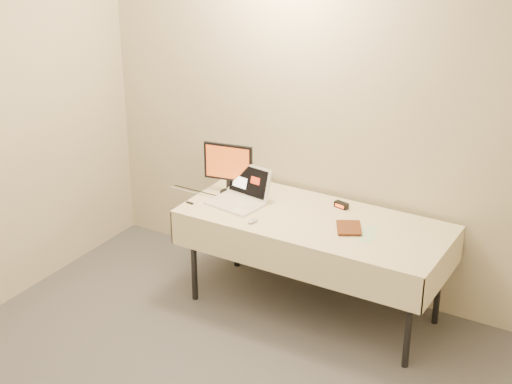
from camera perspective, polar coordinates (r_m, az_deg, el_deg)
The scene contains 9 objects.
back_wall at distance 5.56m, azimuth 6.59°, elevation 5.54°, with size 4.00×0.10×2.70m, color beige.
table at distance 5.43m, azimuth 4.28°, elevation -2.52°, with size 1.86×0.81×0.74m.
laptop at distance 5.60m, azimuth -1.12°, elevation -0.17°, with size 0.41×0.38×0.25m.
monitor at distance 5.70m, azimuth -2.04°, elevation 2.00°, with size 0.37×0.15×0.38m.
book at distance 5.22m, azimuth 5.94°, elevation -1.66°, with size 0.16×0.02×0.21m, color #95441B.
alarm_clock at distance 5.56m, azimuth 6.22°, elevation -0.95°, with size 0.11×0.06×0.04m.
clicker at distance 5.32m, azimuth -0.24°, elevation -2.12°, with size 0.04×0.09×0.02m, color #B4B4B6.
paper_form at distance 5.22m, azimuth 8.17°, elevation -3.05°, with size 0.10×0.25×0.00m, color #B8E8B8.
usb_dongle at distance 5.62m, azimuth -4.84°, elevation -0.80°, with size 0.06×0.02×0.01m, color black.
Camera 1 is at (2.11, -2.34, 3.07)m, focal length 55.00 mm.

